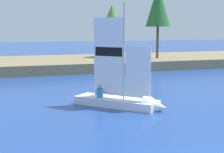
# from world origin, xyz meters

# --- Properties ---
(shore_bank) EXTENTS (80.00, 11.38, 0.93)m
(shore_bank) POSITION_xyz_m (0.00, 27.46, 0.46)
(shore_bank) COLOR #897A56
(shore_bank) RESTS_ON ground
(shoreline_tree_midleft) EXTENTS (3.26, 3.26, 5.65)m
(shoreline_tree_midleft) POSITION_xyz_m (4.89, 28.16, 4.74)
(shoreline_tree_midleft) COLOR brown
(shoreline_tree_midleft) RESTS_ON shore_bank
(shoreline_tree_centre) EXTENTS (2.56, 2.56, 7.76)m
(shoreline_tree_centre) POSITION_xyz_m (9.02, 25.35, 6.43)
(shoreline_tree_centre) COLOR brown
(shoreline_tree_centre) RESTS_ON shore_bank
(sailboat) EXTENTS (4.33, 4.57, 5.71)m
(sailboat) POSITION_xyz_m (-0.71, 8.59, 0.40)
(sailboat) COLOR white
(sailboat) RESTS_ON ground
(channel_buoy) EXTENTS (0.37, 0.37, 0.37)m
(channel_buoy) POSITION_xyz_m (1.20, 13.06, 0.18)
(channel_buoy) COLOR #E54C19
(channel_buoy) RESTS_ON ground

